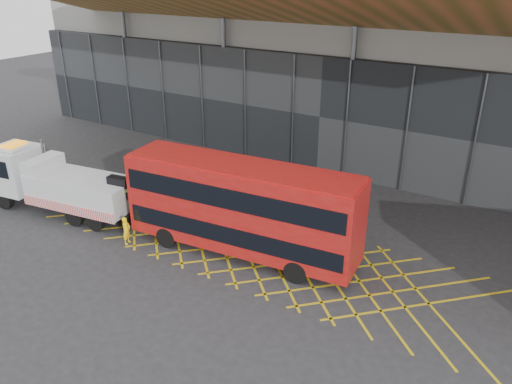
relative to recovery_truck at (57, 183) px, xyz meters
The scene contains 6 objects.
ground_plane 8.83m from the recovery_truck, 16.81° to the left, with size 120.00×120.00×0.00m, color #28282A.
road_markings 12.65m from the recovery_truck, 11.51° to the left, with size 24.76×7.16×0.01m.
construction_building 24.33m from the recovery_truck, 63.99° to the left, with size 55.00×23.97×18.00m.
recovery_truck is the anchor object (origin of this frame).
bus_towed 11.98m from the recovery_truck, ahead, with size 12.08×3.90×4.83m.
worker 6.29m from the recovery_truck, ahead, with size 0.55×0.36×1.52m, color yellow.
Camera 1 is at (15.79, -19.02, 13.43)m, focal length 35.00 mm.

